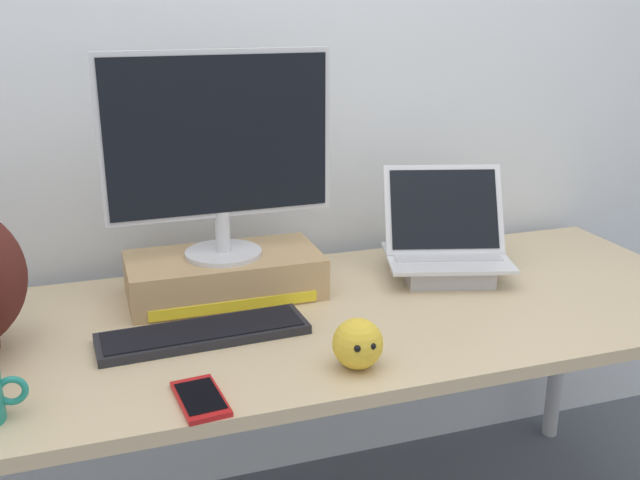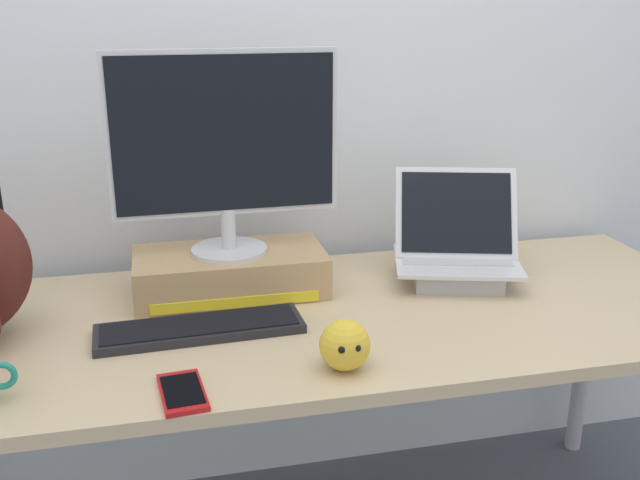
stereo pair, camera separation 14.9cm
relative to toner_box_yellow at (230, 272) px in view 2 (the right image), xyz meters
name	(u,v)px [view 2 (the right image)]	position (x,y,z in m)	size (l,w,h in m)	color
back_wall	(280,50)	(0.19, 0.31, 0.52)	(7.00, 0.10, 2.60)	silver
desk	(320,336)	(0.19, -0.18, -0.11)	(2.02, 0.77, 0.73)	tan
toner_box_yellow	(230,272)	(0.00, 0.00, 0.00)	(0.47, 0.24, 0.10)	tan
desktop_monitor	(225,146)	(0.00, 0.00, 0.32)	(0.55, 0.19, 0.49)	silver
open_laptop	(456,259)	(0.59, -0.05, 0.01)	(0.37, 0.33, 0.28)	#ADADB2
external_keyboard	(200,328)	(-0.09, -0.23, -0.04)	(0.46, 0.15, 0.02)	black
cell_phone	(182,392)	(-0.14, -0.49, -0.05)	(0.09, 0.16, 0.01)	red
plush_toy	(345,345)	(0.18, -0.46, 0.00)	(0.10, 0.10, 0.10)	gold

